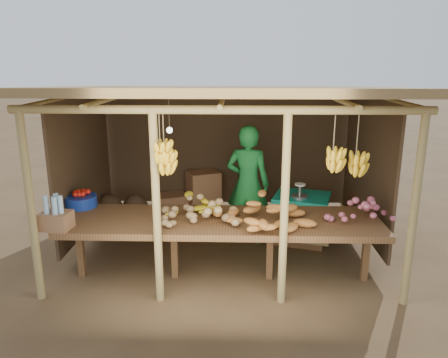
{
  "coord_description": "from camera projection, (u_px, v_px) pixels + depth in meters",
  "views": [
    {
      "loc": [
        0.17,
        -6.01,
        2.7
      ],
      "look_at": [
        0.0,
        0.0,
        1.05
      ],
      "focal_mm": 35.0,
      "sensor_mm": 36.0,
      "label": 1
    }
  ],
  "objects": [
    {
      "name": "ground",
      "position": [
        224.0,
        247.0,
        6.51
      ],
      "size": [
        60.0,
        60.0,
        0.0
      ],
      "primitive_type": "plane",
      "color": "brown",
      "rests_on": "ground"
    },
    {
      "name": "stall_structure",
      "position": [
        228.0,
        119.0,
        5.96
      ],
      "size": [
        4.7,
        3.5,
        2.43
      ],
      "color": "#A48D54",
      "rests_on": "ground"
    },
    {
      "name": "counter",
      "position": [
        222.0,
        224.0,
        5.4
      ],
      "size": [
        3.9,
        1.05,
        0.8
      ],
      "color": "brown",
      "rests_on": "ground"
    },
    {
      "name": "potato_heap",
      "position": [
        200.0,
        206.0,
        5.28
      ],
      "size": [
        0.97,
        0.59,
        0.36
      ],
      "primitive_type": null,
      "rotation": [
        0.0,
        0.0,
        -0.02
      ],
      "color": "#95764D",
      "rests_on": "counter"
    },
    {
      "name": "sweet_potato_heap",
      "position": [
        258.0,
        211.0,
        5.11
      ],
      "size": [
        1.29,
        1.02,
        0.36
      ],
      "primitive_type": null,
      "rotation": [
        0.0,
        0.0,
        0.35
      ],
      "color": "#AF6C2D",
      "rests_on": "counter"
    },
    {
      "name": "onion_heap",
      "position": [
        360.0,
        207.0,
        5.26
      ],
      "size": [
        0.97,
        0.8,
        0.36
      ],
      "primitive_type": null,
      "rotation": [
        0.0,
        0.0,
        0.42
      ],
      "color": "#BF5C74",
      "rests_on": "counter"
    },
    {
      "name": "banana_pile",
      "position": [
        196.0,
        198.0,
        5.61
      ],
      "size": [
        0.7,
        0.53,
        0.35
      ],
      "primitive_type": null,
      "rotation": [
        0.0,
        0.0,
        -0.27
      ],
      "color": "yellow",
      "rests_on": "counter"
    },
    {
      "name": "tomato_basin",
      "position": [
        80.0,
        200.0,
        5.81
      ],
      "size": [
        0.43,
        0.43,
        0.22
      ],
      "rotation": [
        0.0,
        0.0,
        0.36
      ],
      "color": "navy",
      "rests_on": "counter"
    },
    {
      "name": "bottle_box",
      "position": [
        56.0,
        216.0,
        5.02
      ],
      "size": [
        0.36,
        0.3,
        0.41
      ],
      "color": "brown",
      "rests_on": "counter"
    },
    {
      "name": "vendor",
      "position": [
        248.0,
        184.0,
        6.53
      ],
      "size": [
        0.74,
        0.58,
        1.79
      ],
      "primitive_type": "imported",
      "rotation": [
        0.0,
        0.0,
        2.89
      ],
      "color": "#1A7833",
      "rests_on": "ground"
    },
    {
      "name": "tarp_crate",
      "position": [
        301.0,
        217.0,
        6.62
      ],
      "size": [
        0.96,
        0.89,
        0.96
      ],
      "color": "brown",
      "rests_on": "ground"
    },
    {
      "name": "carton_stack",
      "position": [
        193.0,
        198.0,
        7.58
      ],
      "size": [
        1.21,
        0.59,
        0.82
      ],
      "color": "brown",
      "rests_on": "ground"
    },
    {
      "name": "burlap_sacks",
      "position": [
        123.0,
        210.0,
        7.27
      ],
      "size": [
        0.9,
        0.47,
        0.64
      ],
      "color": "#453220",
      "rests_on": "ground"
    }
  ]
}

